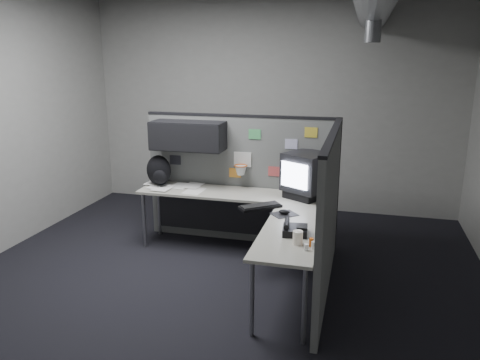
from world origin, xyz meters
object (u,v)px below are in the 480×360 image
(desk, at_px, (247,210))
(keyboard, at_px, (260,206))
(monitor, at_px, (307,175))
(backpack, at_px, (159,171))
(phone, at_px, (294,229))

(desk, distance_m, keyboard, 0.33)
(monitor, distance_m, backpack, 1.86)
(desk, height_order, backpack, backpack)
(monitor, height_order, keyboard, monitor)
(monitor, xyz_separation_m, keyboard, (-0.43, -0.54, -0.25))
(desk, relative_size, keyboard, 5.02)
(monitor, bearing_deg, backpack, 164.10)
(monitor, xyz_separation_m, phone, (0.03, -1.19, -0.23))
(desk, distance_m, backpack, 1.31)
(monitor, distance_m, phone, 1.21)
(monitor, relative_size, keyboard, 1.35)
(monitor, relative_size, phone, 2.32)
(desk, bearing_deg, monitor, 26.17)
(keyboard, relative_size, backpack, 1.18)
(phone, bearing_deg, desk, 130.59)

